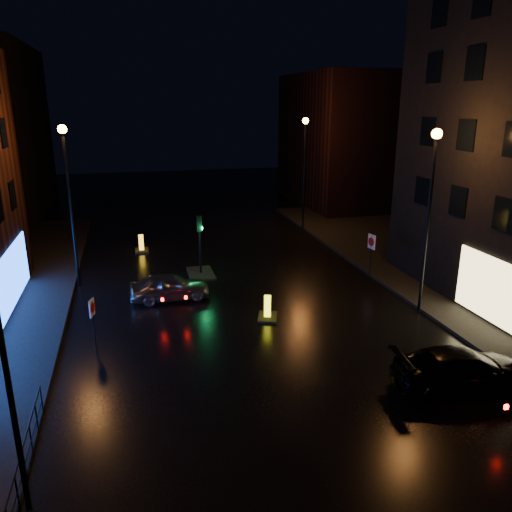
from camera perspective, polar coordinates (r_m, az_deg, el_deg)
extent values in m
plane|color=black|center=(16.64, 5.54, -17.35)|extent=(120.00, 120.00, 0.00)
cube|color=black|center=(29.64, 26.21, -3.04)|extent=(12.00, 44.00, 0.15)
cube|color=black|center=(49.17, 9.61, 12.94)|extent=(8.00, 14.00, 12.00)
cylinder|color=black|center=(12.44, -26.80, -10.60)|extent=(0.14, 0.14, 8.00)
cylinder|color=black|center=(27.51, -20.35, 4.74)|extent=(0.14, 0.14, 8.00)
cylinder|color=black|center=(27.01, -21.25, 13.04)|extent=(0.20, 0.20, 0.25)
sphere|color=orange|center=(27.01, -21.28, 13.36)|extent=(0.44, 0.44, 0.44)
cylinder|color=black|center=(23.35, 18.95, 2.82)|extent=(0.14, 0.14, 8.00)
cylinder|color=black|center=(22.76, 19.94, 12.62)|extent=(0.20, 0.20, 0.25)
sphere|color=orange|center=(22.75, 19.98, 12.99)|extent=(0.44, 0.44, 0.44)
cylinder|color=black|center=(37.46, 5.50, 8.77)|extent=(0.14, 0.14, 8.00)
cylinder|color=black|center=(37.10, 5.68, 14.89)|extent=(0.20, 0.20, 0.25)
sphere|color=orange|center=(37.09, 5.69, 15.12)|extent=(0.44, 0.44, 0.44)
cube|color=black|center=(28.65, -6.31, -2.00)|extent=(1.40, 2.40, 0.12)
cylinder|color=black|center=(28.24, -6.40, 0.57)|extent=(0.12, 0.12, 2.80)
cube|color=black|center=(27.83, -6.51, 3.73)|extent=(0.28, 0.22, 0.90)
cylinder|color=#0CFF59|center=(27.91, -6.21, 3.18)|extent=(0.05, 0.18, 0.18)
cylinder|color=black|center=(14.85, -25.17, -19.33)|extent=(0.05, 6.00, 0.05)
cylinder|color=black|center=(15.12, -24.93, -20.78)|extent=(0.04, 6.00, 0.04)
cylinder|color=black|center=(15.12, -24.93, -20.78)|extent=(0.04, 0.04, 1.00)
cylinder|color=black|center=(17.56, -23.29, -14.87)|extent=(0.04, 0.04, 1.00)
imported|color=#96989D|center=(25.13, -9.83, -3.48)|extent=(3.92, 1.61, 1.33)
imported|color=black|center=(18.80, 22.66, -11.87)|extent=(5.06, 2.58, 1.41)
cube|color=black|center=(22.87, 1.31, -7.00)|extent=(1.19, 1.46, 0.10)
cube|color=#FFF919|center=(22.66, 1.32, -5.80)|extent=(0.34, 0.27, 1.04)
cube|color=black|center=(22.66, 1.32, -5.80)|extent=(0.30, 0.12, 0.63)
cube|color=black|center=(33.75, -12.92, 0.61)|extent=(0.89, 1.31, 0.11)
cube|color=yellow|center=(33.60, -12.98, 1.49)|extent=(0.30, 0.20, 1.07)
cube|color=black|center=(33.60, -12.98, 1.49)|extent=(0.32, 0.03, 0.64)
cylinder|color=black|center=(20.82, -18.06, -7.52)|extent=(0.06, 0.06, 2.03)
cube|color=white|center=(20.54, -18.25, -5.64)|extent=(0.19, 0.50, 0.69)
cylinder|color=#B20C0C|center=(20.53, -18.18, -5.64)|extent=(0.13, 0.39, 0.41)
cylinder|color=black|center=(28.41, 12.96, -0.10)|extent=(0.07, 0.07, 2.40)
cube|color=white|center=(28.17, 13.08, 1.60)|extent=(0.16, 0.60, 0.82)
cylinder|color=#B20C0C|center=(28.15, 13.03, 1.59)|extent=(0.11, 0.48, 0.48)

